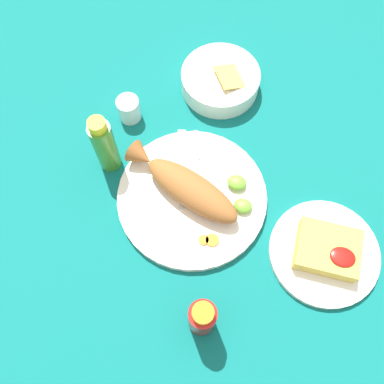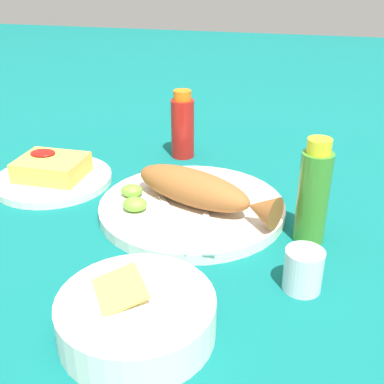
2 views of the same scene
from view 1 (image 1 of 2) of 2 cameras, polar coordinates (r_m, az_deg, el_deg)
ground_plane at (r=0.89m, az=0.00°, el=-0.95°), size 4.00×4.00×0.00m
main_plate at (r=0.89m, az=0.00°, el=-0.73°), size 0.31×0.31×0.02m
fried_fish at (r=0.85m, az=-0.88°, el=0.82°), size 0.26×0.15×0.06m
fork_near at (r=0.91m, az=-1.39°, el=3.95°), size 0.06×0.18×0.00m
fork_far at (r=0.91m, az=1.55°, el=3.97°), size 0.10×0.17×0.00m
carrot_slice_near at (r=0.84m, az=2.72°, el=-6.42°), size 0.03×0.03×0.00m
carrot_slice_mid at (r=0.84m, az=1.54°, el=-6.41°), size 0.02×0.02×0.00m
lime_wedge_main at (r=0.86m, az=6.82°, el=-1.73°), size 0.04×0.03×0.02m
lime_wedge_side at (r=0.88m, az=5.99°, el=1.26°), size 0.04×0.03×0.02m
hot_sauce_bottle_red at (r=0.77m, az=1.35°, el=-16.45°), size 0.05×0.05×0.14m
hot_sauce_bottle_green at (r=0.88m, az=-11.57°, el=6.14°), size 0.05×0.05×0.16m
salt_cup at (r=0.98m, az=-8.38°, el=10.77°), size 0.05×0.05×0.06m
side_plate_fries at (r=0.89m, az=17.18°, el=-7.75°), size 0.22×0.22×0.01m
fries_pile at (r=0.86m, az=17.70°, el=-7.33°), size 0.12×0.10×0.04m
guacamole_bowl at (r=1.01m, az=3.81°, el=14.72°), size 0.18×0.18×0.06m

